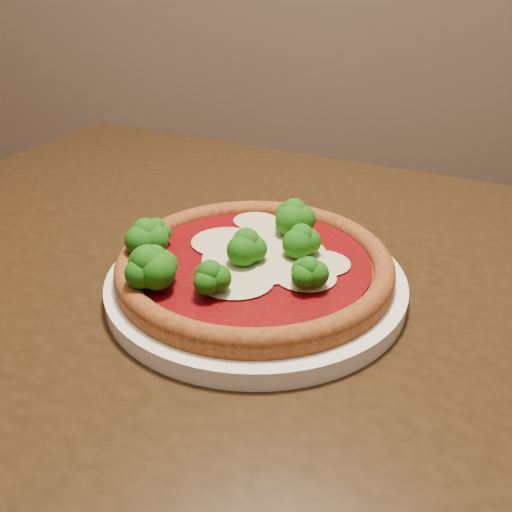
# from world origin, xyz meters

# --- Properties ---
(dining_table) EXTENTS (1.30, 1.05, 0.75)m
(dining_table) POSITION_xyz_m (0.10, 0.24, 0.64)
(dining_table) COLOR black
(dining_table) RESTS_ON floor
(plate) EXTENTS (0.30, 0.30, 0.02)m
(plate) POSITION_xyz_m (0.07, 0.18, 0.76)
(plate) COLOR white
(plate) RESTS_ON dining_table
(pizza) EXTENTS (0.28, 0.28, 0.06)m
(pizza) POSITION_xyz_m (0.06, 0.19, 0.78)
(pizza) COLOR brown
(pizza) RESTS_ON plate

